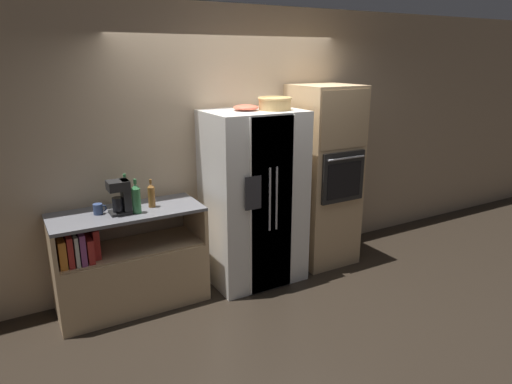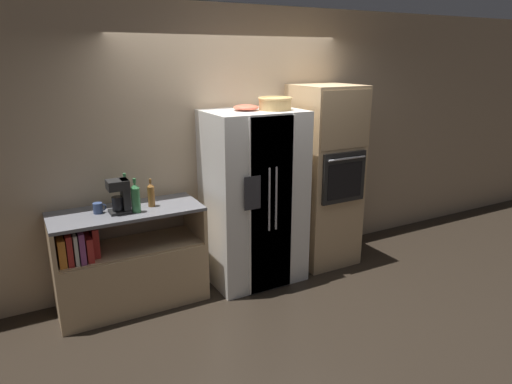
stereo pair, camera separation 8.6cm
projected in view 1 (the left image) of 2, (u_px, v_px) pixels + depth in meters
name	position (u px, v px, depth m)	size (l,w,h in m)	color
ground_plane	(252.00, 279.00, 4.90)	(20.00, 20.00, 0.00)	black
wall_back	(232.00, 144.00, 4.86)	(12.00, 0.06, 2.80)	tan
counter_left	(129.00, 271.00, 4.29)	(1.36, 0.58, 0.95)	tan
refrigerator	(254.00, 198.00, 4.70)	(0.95, 0.75, 1.79)	white
wall_oven	(323.00, 176.00, 5.12)	(0.66, 0.73, 2.01)	tan
wicker_basket	(275.00, 103.00, 4.47)	(0.34, 0.34, 0.13)	tan
fruit_bowl	(246.00, 107.00, 4.43)	(0.25, 0.25, 0.06)	#DB664C
bottle_tall	(126.00, 192.00, 4.22)	(0.08, 0.08, 0.31)	#33723F
bottle_short	(136.00, 198.00, 4.05)	(0.08, 0.08, 0.31)	#33723F
bottle_wide	(151.00, 195.00, 4.22)	(0.07, 0.07, 0.26)	brown
mug	(98.00, 209.00, 4.04)	(0.12, 0.08, 0.10)	#384C7A
coffee_maker	(121.00, 196.00, 4.03)	(0.18, 0.16, 0.30)	black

